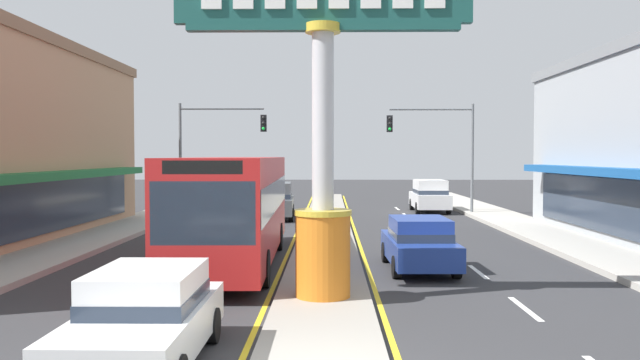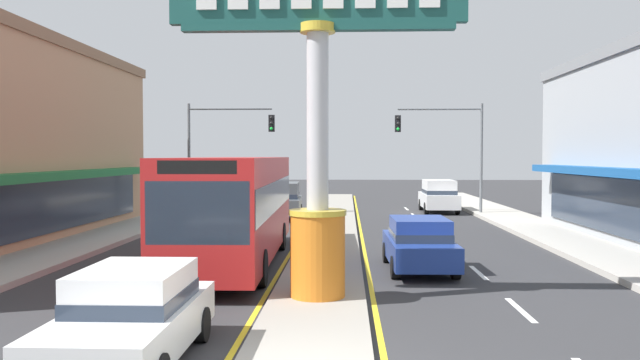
{
  "view_description": "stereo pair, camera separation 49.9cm",
  "coord_description": "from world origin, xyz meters",
  "views": [
    {
      "loc": [
        0.16,
        -9.04,
        3.31
      ],
      "look_at": [
        -0.13,
        9.78,
        2.6
      ],
      "focal_mm": 36.02,
      "sensor_mm": 36.0,
      "label": 1
    },
    {
      "loc": [
        0.66,
        -9.03,
        3.31
      ],
      "look_at": [
        -0.13,
        9.78,
        2.6
      ],
      "focal_mm": 36.02,
      "sensor_mm": 36.0,
      "label": 2
    }
  ],
  "objects": [
    {
      "name": "median_strip",
      "position": [
        0.0,
        18.0,
        0.07
      ],
      "size": [
        2.17,
        52.0,
        0.14
      ],
      "primitive_type": "cube",
      "color": "gray",
      "rests_on": "ground"
    },
    {
      "name": "sidewalk_left",
      "position": [
        -9.12,
        16.0,
        0.09
      ],
      "size": [
        2.87,
        60.0,
        0.18
      ],
      "primitive_type": "cube",
      "color": "#ADA89E",
      "rests_on": "ground"
    },
    {
      "name": "sidewalk_right",
      "position": [
        9.12,
        16.0,
        0.09
      ],
      "size": [
        2.87,
        60.0,
        0.18
      ],
      "primitive_type": "cube",
      "color": "#ADA89E",
      "rests_on": "ground"
    },
    {
      "name": "lane_markings",
      "position": [
        -0.0,
        16.65,
        0.0
      ],
      "size": [
        8.91,
        52.0,
        0.01
      ],
      "color": "silver",
      "rests_on": "ground"
    },
    {
      "name": "district_sign",
      "position": [
        -0.0,
        5.3,
        3.98
      ],
      "size": [
        6.59,
        1.3,
        7.59
      ],
      "color": "orange",
      "rests_on": "median_strip"
    },
    {
      "name": "traffic_light_left_side",
      "position": [
        -6.32,
        26.1,
        4.25
      ],
      "size": [
        4.86,
        0.46,
        6.2
      ],
      "color": "slate",
      "rests_on": "ground"
    },
    {
      "name": "traffic_light_right_side",
      "position": [
        6.32,
        26.74,
        4.25
      ],
      "size": [
        4.86,
        0.46,
        6.2
      ],
      "color": "slate",
      "rests_on": "ground"
    },
    {
      "name": "suv_near_right_lane",
      "position": [
        6.04,
        28.73,
        0.98
      ],
      "size": [
        2.0,
        4.62,
        1.9
      ],
      "color": "white",
      "rests_on": "ground"
    },
    {
      "name": "bus_far_right_lane",
      "position": [
        -2.74,
        10.38,
        1.87
      ],
      "size": [
        2.78,
        11.25,
        3.26
      ],
      "color": "#B21E1E",
      "rests_on": "ground"
    },
    {
      "name": "sedan_near_left_lane",
      "position": [
        2.74,
        9.46,
        0.79
      ],
      "size": [
        1.91,
        4.34,
        1.53
      ],
      "color": "navy",
      "rests_on": "ground"
    },
    {
      "name": "suv_mid_left_lane",
      "position": [
        -2.74,
        24.58,
        0.98
      ],
      "size": [
        2.11,
        4.67,
        1.9
      ],
      "color": "#4C5156",
      "rests_on": "ground"
    },
    {
      "name": "sedan_far_left_oncoming",
      "position": [
        -2.74,
        0.89,
        0.79
      ],
      "size": [
        1.84,
        4.3,
        1.53
      ],
      "color": "white",
      "rests_on": "ground"
    }
  ]
}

